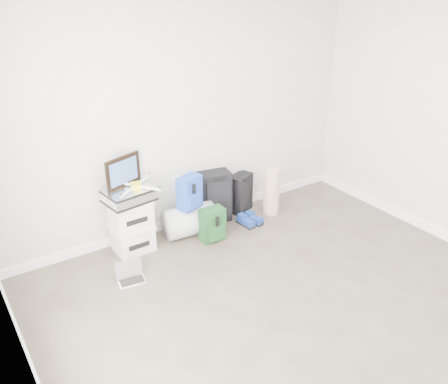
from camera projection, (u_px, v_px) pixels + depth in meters
ground at (336, 339)px, 4.03m from camera, size 5.00×5.00×0.00m
room_envelope at (359, 148)px, 3.30m from camera, size 4.52×5.02×2.71m
boxes_stack at (132, 226)px, 5.17m from camera, size 0.43×0.35×0.61m
briefcase at (129, 195)px, 5.01m from camera, size 0.54×0.43×0.14m
painting at (123, 171)px, 4.98m from camera, size 0.43×0.17×0.33m
drone at (136, 186)px, 4.99m from camera, size 0.50×0.50×0.05m
duffel_bag at (190, 220)px, 5.54m from camera, size 0.62×0.42×0.36m
blue_backpack at (190, 193)px, 5.36m from camera, size 0.32×0.28×0.39m
large_suitcase at (214, 197)px, 5.78m from camera, size 0.45×0.33×0.64m
green_backpack at (213, 225)px, 5.42m from camera, size 0.28×0.21×0.39m
carry_on at (241, 193)px, 6.04m from camera, size 0.36×0.30×0.50m
shoes at (250, 221)px, 5.81m from camera, size 0.26×0.28×0.09m
rolled_rug at (272, 191)px, 5.96m from camera, size 0.20×0.20×0.62m
laptop at (131, 276)px, 4.77m from camera, size 0.30×0.23×0.19m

